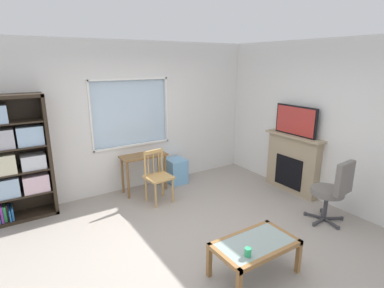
% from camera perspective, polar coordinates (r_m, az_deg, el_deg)
% --- Properties ---
extents(ground, '(6.04, 5.60, 0.02)m').
position_cam_1_polar(ground, '(4.28, 1.13, -18.34)').
color(ground, '#9E9389').
extents(wall_back_with_window, '(5.04, 0.15, 2.73)m').
position_cam_1_polar(wall_back_with_window, '(5.70, -11.77, 4.87)').
color(wall_back_with_window, silver).
rests_on(wall_back_with_window, ground).
extents(wall_right, '(0.12, 4.80, 2.73)m').
position_cam_1_polar(wall_right, '(5.53, 24.11, 3.61)').
color(wall_right, silver).
rests_on(wall_right, ground).
extents(bookshelf, '(0.90, 0.38, 1.92)m').
position_cam_1_polar(bookshelf, '(5.20, -30.55, -2.40)').
color(bookshelf, '#2D2319').
rests_on(bookshelf, ground).
extents(desk_under_window, '(0.84, 0.38, 0.71)m').
position_cam_1_polar(desk_under_window, '(5.62, -9.14, -3.42)').
color(desk_under_window, brown).
rests_on(desk_under_window, ground).
extents(wooden_chair, '(0.46, 0.44, 0.90)m').
position_cam_1_polar(wooden_chair, '(5.23, -6.51, -6.04)').
color(wooden_chair, tan).
rests_on(wooden_chair, ground).
extents(plastic_drawer_unit, '(0.35, 0.40, 0.49)m').
position_cam_1_polar(plastic_drawer_unit, '(6.07, -3.06, -5.07)').
color(plastic_drawer_unit, '#72ADDB').
rests_on(plastic_drawer_unit, ground).
extents(fireplace, '(0.26, 1.16, 1.08)m').
position_cam_1_polar(fireplace, '(5.88, 18.49, -3.46)').
color(fireplace, tan).
rests_on(fireplace, ground).
extents(tv, '(0.06, 0.85, 0.53)m').
position_cam_1_polar(tv, '(5.67, 19.06, 4.21)').
color(tv, black).
rests_on(tv, fireplace).
extents(office_chair, '(0.57, 0.58, 1.00)m').
position_cam_1_polar(office_chair, '(4.94, 25.24, -7.68)').
color(office_chair, slate).
rests_on(office_chair, ground).
extents(coffee_table, '(0.95, 0.55, 0.42)m').
position_cam_1_polar(coffee_table, '(3.64, 11.84, -18.58)').
color(coffee_table, '#8C9E99').
rests_on(coffee_table, ground).
extents(sippy_cup, '(0.07, 0.07, 0.09)m').
position_cam_1_polar(sippy_cup, '(3.36, 10.55, -19.48)').
color(sippy_cup, '#33B770').
rests_on(sippy_cup, coffee_table).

